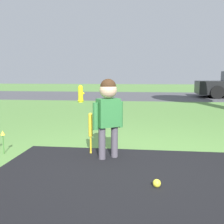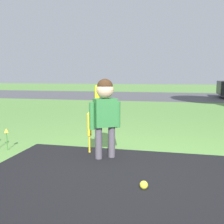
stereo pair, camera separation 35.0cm
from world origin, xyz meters
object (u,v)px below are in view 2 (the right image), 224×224
(baseball_bat, at_px, (89,127))
(child, at_px, (105,107))
(fire_hydrant, at_px, (97,94))
(sports_ball, at_px, (144,185))

(baseball_bat, bearing_deg, child, -32.20)
(child, bearing_deg, fire_hydrant, 72.60)
(child, distance_m, baseball_bat, 0.43)
(baseball_bat, relative_size, fire_hydrant, 0.81)
(sports_ball, distance_m, fire_hydrant, 7.88)
(child, distance_m, sports_ball, 1.14)
(baseball_bat, distance_m, fire_hydrant, 6.73)
(sports_ball, relative_size, fire_hydrant, 0.11)
(child, relative_size, fire_hydrant, 1.47)
(baseball_bat, relative_size, sports_ball, 7.23)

